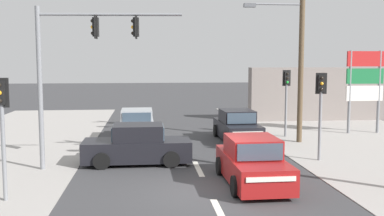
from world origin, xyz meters
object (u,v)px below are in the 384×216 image
object	(u,v)px
traffic_signal_mast	(75,58)
sedan_oncoming_mid	(137,126)
sedan_oncoming_near	(137,146)
pedestal_signal_far_median	(286,92)
sedan_crossing_left	(237,127)
sedan_kerbside_parked	(252,163)
shopping_plaza_sign	(365,80)
utility_pole_midground_right	(299,40)
pedestal_signal_right_kerb	(321,101)
pedestal_signal_left_kerb	(2,118)

from	to	relation	value
traffic_signal_mast	sedan_oncoming_mid	size ratio (longest dim) A/B	1.41
sedan_oncoming_near	sedan_oncoming_mid	xyz separation A→B (m)	(-0.12, 5.59, 0.00)
traffic_signal_mast	pedestal_signal_far_median	xyz separation A→B (m)	(9.95, 6.25, -1.73)
sedan_crossing_left	sedan_kerbside_parked	size ratio (longest dim) A/B	1.01
shopping_plaza_sign	sedan_oncoming_near	bearing A→B (deg)	-153.43
traffic_signal_mast	sedan_kerbside_parked	size ratio (longest dim) A/B	1.41
utility_pole_midground_right	pedestal_signal_right_kerb	xyz separation A→B (m)	(-0.46, -4.11, -2.62)
traffic_signal_mast	pedestal_signal_right_kerb	xyz separation A→B (m)	(9.53, 0.50, -1.73)
shopping_plaza_sign	sedan_oncoming_mid	world-z (taller)	shopping_plaza_sign
traffic_signal_mast	pedestal_signal_left_kerb	xyz separation A→B (m)	(-1.50, -3.67, -1.73)
sedan_crossing_left	utility_pole_midground_right	bearing A→B (deg)	-16.99
pedestal_signal_left_kerb	sedan_crossing_left	size ratio (longest dim) A/B	0.83
pedestal_signal_left_kerb	traffic_signal_mast	bearing A→B (deg)	67.74
sedan_oncoming_near	sedan_kerbside_parked	world-z (taller)	same
shopping_plaza_sign	sedan_crossing_left	bearing A→B (deg)	-168.64
pedestal_signal_far_median	sedan_oncoming_mid	world-z (taller)	pedestal_signal_far_median
pedestal_signal_right_kerb	traffic_signal_mast	bearing A→B (deg)	-176.99
shopping_plaza_sign	sedan_kerbside_parked	world-z (taller)	shopping_plaza_sign
pedestal_signal_far_median	traffic_signal_mast	bearing A→B (deg)	-147.85
utility_pole_midground_right	traffic_signal_mast	world-z (taller)	utility_pole_midground_right
pedestal_signal_right_kerb	pedestal_signal_far_median	bearing A→B (deg)	85.81
traffic_signal_mast	sedan_crossing_left	world-z (taller)	traffic_signal_mast
utility_pole_midground_right	sedan_crossing_left	world-z (taller)	utility_pole_midground_right
pedestal_signal_right_kerb	sedan_oncoming_near	bearing A→B (deg)	178.00
sedan_crossing_left	traffic_signal_mast	bearing A→B (deg)	-142.62
sedan_oncoming_mid	sedan_oncoming_near	bearing A→B (deg)	-88.80
pedestal_signal_far_median	sedan_crossing_left	bearing A→B (deg)	-164.33
pedestal_signal_far_median	sedan_crossing_left	size ratio (longest dim) A/B	0.83
shopping_plaza_sign	sedan_kerbside_parked	bearing A→B (deg)	-132.00
pedestal_signal_right_kerb	sedan_kerbside_parked	distance (m)	4.99
traffic_signal_mast	sedan_crossing_left	distance (m)	9.65
utility_pole_midground_right	pedestal_signal_left_kerb	bearing A→B (deg)	-144.22
utility_pole_midground_right	sedan_oncoming_near	world-z (taller)	utility_pole_midground_right
utility_pole_midground_right	sedan_crossing_left	xyz separation A→B (m)	(-2.83, 0.86, -4.34)
sedan_kerbside_parked	pedestal_signal_left_kerb	bearing A→B (deg)	-171.90
sedan_oncoming_mid	traffic_signal_mast	bearing A→B (deg)	-108.20
utility_pole_midground_right	traffic_signal_mast	xyz separation A→B (m)	(-9.99, -4.61, -0.89)
shopping_plaza_sign	pedestal_signal_right_kerb	bearing A→B (deg)	-128.26
pedestal_signal_left_kerb	shopping_plaza_sign	distance (m)	19.33
pedestal_signal_left_kerb	sedan_kerbside_parked	bearing A→B (deg)	8.10
pedestal_signal_left_kerb	pedestal_signal_far_median	xyz separation A→B (m)	(11.45, 9.92, 0.00)
pedestal_signal_far_median	shopping_plaza_sign	world-z (taller)	shopping_plaza_sign
pedestal_signal_far_median	shopping_plaza_sign	size ratio (longest dim) A/B	0.77
pedestal_signal_right_kerb	shopping_plaza_sign	bearing A→B (deg)	51.74
sedan_oncoming_near	utility_pole_midground_right	bearing A→B (deg)	26.32
shopping_plaza_sign	sedan_kerbside_parked	distance (m)	13.08
sedan_kerbside_parked	pedestal_signal_right_kerb	bearing A→B (deg)	41.43
sedan_oncoming_mid	sedan_kerbside_parked	world-z (taller)	same
pedestal_signal_right_kerb	sedan_oncoming_near	world-z (taller)	pedestal_signal_right_kerb
traffic_signal_mast	utility_pole_midground_right	bearing A→B (deg)	24.77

